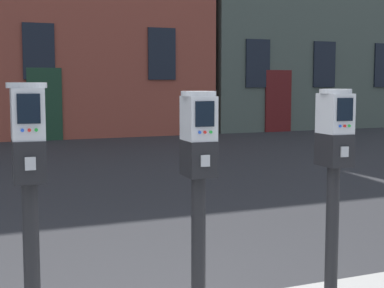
% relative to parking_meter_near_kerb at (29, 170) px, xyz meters
% --- Properties ---
extents(parking_meter_near_kerb, '(0.23, 0.26, 1.53)m').
position_rel_parking_meter_near_kerb_xyz_m(parking_meter_near_kerb, '(0.00, 0.00, 0.00)').
color(parking_meter_near_kerb, black).
rests_on(parking_meter_near_kerb, sidewalk_slab).
extents(parking_meter_twin_adjacent, '(0.23, 0.26, 1.48)m').
position_rel_parking_meter_near_kerb_xyz_m(parking_meter_twin_adjacent, '(1.02, -0.00, -0.04)').
color(parking_meter_twin_adjacent, black).
rests_on(parking_meter_twin_adjacent, sidewalk_slab).
extents(parking_meter_end_of_row, '(0.23, 0.26, 1.49)m').
position_rel_parking_meter_near_kerb_xyz_m(parking_meter_end_of_row, '(2.03, -0.00, -0.03)').
color(parking_meter_end_of_row, black).
rests_on(parking_meter_end_of_row, sidewalk_slab).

